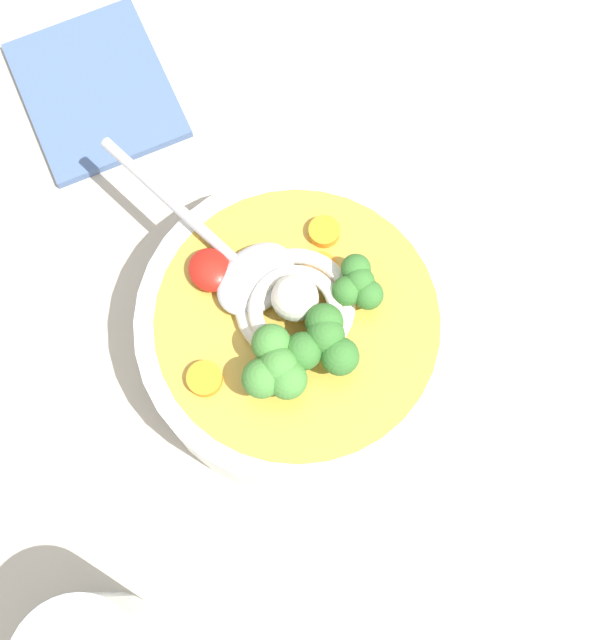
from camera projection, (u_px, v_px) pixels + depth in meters
table_slab at (302, 389)px, 64.79cm from camera, size 91.47×91.47×4.10cm
soup_bowl at (297, 333)px, 60.44cm from camera, size 22.07×22.07×6.57cm
noodle_pile at (295, 305)px, 56.56cm from camera, size 8.96×8.79×3.60cm
soup_spoon at (241, 265)px, 57.73cm from camera, size 17.53×6.85×1.60cm
chili_sauce_dollop at (211, 270)px, 57.71cm from camera, size 3.26×2.93×1.47cm
broccoli_floret_center at (358, 284)px, 56.10cm from camera, size 3.95×3.40×3.12cm
broccoli_floret_far at (273, 365)px, 53.89cm from camera, size 5.06×4.36×4.00cm
broccoli_floret_near_spoon at (327, 343)px, 54.42cm from camera, size 4.90×4.22×3.87cm
carrot_slice_beside_noodles at (205, 379)px, 55.81cm from camera, size 2.34×2.34×0.76cm
carrot_slice_extra_b at (321, 267)px, 58.30cm from camera, size 2.13×2.13×0.48cm
carrot_slice_front at (324, 232)px, 58.91cm from camera, size 2.18×2.18×0.80cm
folded_napkin at (92, 92)px, 69.71cm from camera, size 15.87×13.78×0.80cm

